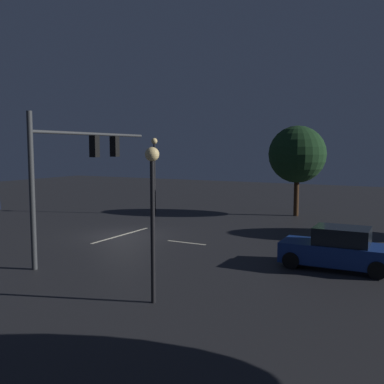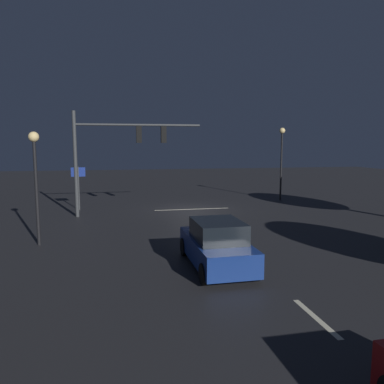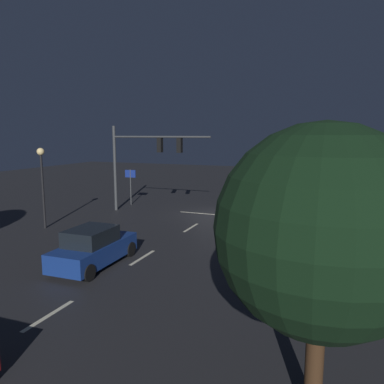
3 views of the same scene
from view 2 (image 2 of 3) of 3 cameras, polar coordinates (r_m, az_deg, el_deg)
The scene contains 10 objects.
ground_plane at distance 25.07m, azimuth 0.05°, elevation -2.66°, with size 80.00×80.00×0.00m, color #232326.
traffic_signal_assembly at distance 23.14m, azimuth -11.17°, elevation 7.00°, with size 7.59×0.47×6.25m.
lane_dash_far at distance 21.23m, azimuth 2.15°, elevation -4.49°, with size 2.20×0.16×0.01m, color beige.
lane_dash_mid at distance 15.62m, azimuth 7.28°, elevation -8.88°, with size 2.20×0.16×0.01m, color beige.
lane_dash_near at distance 10.46m, azimuth 18.23°, elevation -17.60°, with size 2.20×0.16×0.01m, color beige.
stop_bar at distance 25.18m, azimuth -0.01°, elevation -2.61°, with size 5.00×0.16×0.01m, color beige.
car_approaching at distance 13.43m, azimuth 3.75°, elevation -8.02°, with size 1.98×4.40×1.70m.
street_lamp_left_kerb at distance 29.65m, azimuth 13.41°, elevation 6.13°, with size 0.44×0.44×5.54m.
street_lamp_right_kerb at distance 17.23m, azimuth -22.63°, elevation 3.65°, with size 0.44×0.44×4.85m.
route_sign at distance 25.68m, azimuth -16.81°, elevation 1.91°, with size 0.90×0.15×2.86m.
Camera 2 is at (4.80, 24.21, 4.35)m, focal length 35.27 mm.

